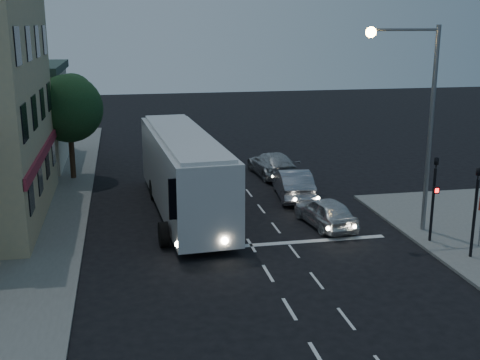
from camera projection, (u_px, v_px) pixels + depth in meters
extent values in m
plane|color=black|center=(262.00, 263.00, 23.70)|extent=(120.00, 120.00, 0.00)
cube|color=silver|center=(318.00, 357.00, 17.06)|extent=(0.12, 1.60, 0.01)
cube|color=silver|center=(289.00, 309.00, 19.91)|extent=(0.12, 1.60, 0.01)
cube|color=silver|center=(268.00, 273.00, 22.75)|extent=(0.12, 1.60, 0.01)
cube|color=silver|center=(251.00, 245.00, 25.60)|extent=(0.12, 1.60, 0.01)
cube|color=silver|center=(238.00, 223.00, 28.45)|extent=(0.12, 1.60, 0.01)
cube|color=silver|center=(227.00, 205.00, 31.30)|extent=(0.12, 1.60, 0.01)
cube|color=silver|center=(218.00, 190.00, 34.14)|extent=(0.12, 1.60, 0.01)
cube|color=silver|center=(210.00, 177.00, 36.99)|extent=(0.12, 1.60, 0.01)
cube|color=silver|center=(204.00, 166.00, 39.84)|extent=(0.12, 1.60, 0.01)
cube|color=silver|center=(346.00, 319.00, 19.26)|extent=(0.10, 1.50, 0.01)
cube|color=silver|center=(317.00, 281.00, 22.10)|extent=(0.10, 1.50, 0.01)
cube|color=silver|center=(294.00, 251.00, 24.95)|extent=(0.10, 1.50, 0.01)
cube|color=silver|center=(276.00, 228.00, 27.80)|extent=(0.10, 1.50, 0.01)
cube|color=silver|center=(261.00, 209.00, 30.65)|extent=(0.10, 1.50, 0.01)
cube|color=silver|center=(249.00, 193.00, 33.49)|extent=(0.10, 1.50, 0.01)
cube|color=silver|center=(239.00, 180.00, 36.34)|extent=(0.10, 1.50, 0.01)
cube|color=silver|center=(230.00, 168.00, 39.19)|extent=(0.10, 1.50, 0.01)
cube|color=silver|center=(222.00, 158.00, 42.04)|extent=(0.10, 1.50, 0.01)
cube|color=silver|center=(296.00, 242.00, 25.97)|extent=(8.00, 0.35, 0.01)
cube|color=silver|center=(184.00, 171.00, 29.52)|extent=(3.53, 13.17, 3.47)
cube|color=silver|center=(183.00, 136.00, 29.06)|extent=(3.07, 12.71, 0.20)
cube|color=black|center=(201.00, 197.00, 23.25)|extent=(2.50, 0.29, 1.63)
cube|color=black|center=(209.00, 154.00, 30.11)|extent=(0.73, 10.84, 0.98)
cube|color=black|center=(155.00, 156.00, 29.60)|extent=(0.73, 10.84, 0.98)
cube|color=maroon|center=(208.00, 174.00, 30.93)|extent=(0.41, 5.96, 1.52)
cube|color=maroon|center=(155.00, 177.00, 30.41)|extent=(0.41, 5.96, 1.52)
cylinder|color=black|center=(164.00, 234.00, 25.34)|extent=(0.45, 1.11, 1.09)
cylinder|color=black|center=(227.00, 230.00, 25.84)|extent=(0.45, 1.11, 1.09)
cylinder|color=black|center=(154.00, 189.00, 32.24)|extent=(0.45, 1.11, 1.09)
cylinder|color=black|center=(204.00, 187.00, 32.75)|extent=(0.45, 1.11, 1.09)
cylinder|color=black|center=(152.00, 181.00, 33.99)|extent=(0.45, 1.11, 1.09)
cylinder|color=black|center=(200.00, 178.00, 34.50)|extent=(0.45, 1.11, 1.09)
cylinder|color=#FFF2CC|center=(178.00, 244.00, 23.47)|extent=(0.29, 0.07, 0.28)
cylinder|color=#FFF2CC|center=(225.00, 241.00, 23.82)|extent=(0.29, 0.07, 0.28)
imported|color=silver|center=(325.00, 212.00, 27.87)|extent=(2.19, 4.27, 1.39)
imported|color=#94959C|center=(293.00, 183.00, 32.44)|extent=(2.18, 4.93, 1.57)
imported|color=#B0B0B0|center=(272.00, 164.00, 37.07)|extent=(2.45, 5.27, 1.49)
cylinder|color=black|center=(433.00, 205.00, 25.45)|extent=(0.12, 0.12, 3.20)
imported|color=black|center=(437.00, 158.00, 24.93)|extent=(0.15, 0.18, 0.90)
cube|color=black|center=(436.00, 190.00, 25.10)|extent=(0.25, 0.12, 0.30)
cube|color=#FF0C0C|center=(437.00, 191.00, 25.03)|extent=(0.16, 0.02, 0.18)
cylinder|color=black|center=(474.00, 218.00, 23.68)|extent=(0.12, 0.12, 3.20)
imported|color=black|center=(479.00, 168.00, 23.16)|extent=(0.18, 0.15, 0.90)
cylinder|color=slate|center=(430.00, 131.00, 26.12)|extent=(0.20, 0.20, 9.00)
cylinder|color=slate|center=(405.00, 30.00, 24.75)|extent=(3.00, 0.12, 0.12)
sphere|color=#FFBF59|center=(371.00, 32.00, 24.49)|extent=(0.44, 0.44, 0.44)
cube|color=maroon|center=(43.00, 153.00, 28.83)|extent=(0.15, 12.00, 0.50)
cube|color=black|center=(31.00, 195.00, 24.76)|extent=(0.06, 1.30, 1.50)
cube|color=black|center=(40.00, 177.00, 27.61)|extent=(0.06, 1.30, 1.50)
cube|color=black|center=(47.00, 163.00, 30.45)|extent=(0.06, 1.30, 1.50)
cube|color=black|center=(53.00, 151.00, 33.30)|extent=(0.06, 1.30, 1.50)
cube|color=black|center=(24.00, 123.00, 24.00)|extent=(0.06, 1.30, 1.50)
cube|color=black|center=(34.00, 112.00, 26.85)|extent=(0.06, 1.30, 1.50)
cube|color=black|center=(42.00, 104.00, 29.69)|extent=(0.06, 1.30, 1.50)
cube|color=black|center=(49.00, 97.00, 32.54)|extent=(0.06, 1.30, 1.50)
cube|color=black|center=(17.00, 46.00, 23.24)|extent=(0.06, 1.30, 1.50)
cube|color=black|center=(28.00, 43.00, 26.09)|extent=(0.06, 1.30, 1.50)
cube|color=black|center=(37.00, 41.00, 28.93)|extent=(0.06, 1.30, 1.50)
cube|color=black|center=(44.00, 40.00, 31.78)|extent=(0.06, 1.30, 1.50)
cylinder|color=black|center=(72.00, 155.00, 36.02)|extent=(0.32, 0.32, 2.80)
sphere|color=#1F4825|center=(69.00, 108.00, 35.31)|extent=(4.00, 4.00, 4.00)
sphere|color=#163316|center=(72.00, 95.00, 35.74)|extent=(2.60, 2.60, 2.60)
sphere|color=#1F4825|center=(62.00, 103.00, 34.59)|extent=(2.40, 2.40, 2.40)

